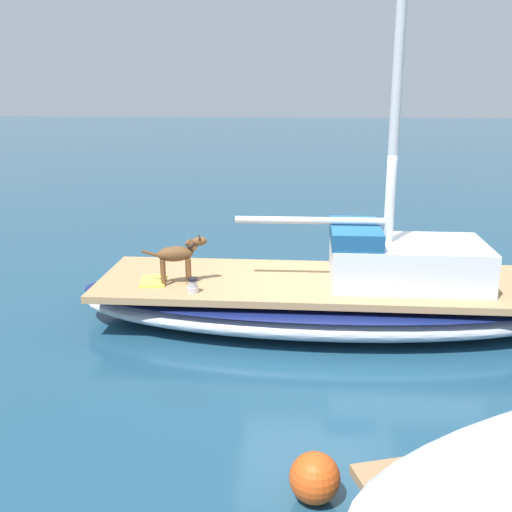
{
  "coord_description": "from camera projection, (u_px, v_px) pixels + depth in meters",
  "views": [
    {
      "loc": [
        8.72,
        -0.43,
        3.44
      ],
      "look_at": [
        0.0,
        -1.0,
        1.01
      ],
      "focal_mm": 43.31,
      "sensor_mm": 36.0,
      "label": 1
    }
  ],
  "objects": [
    {
      "name": "cabin_house",
      "position": [
        402.0,
        259.0,
        8.92
      ],
      "size": [
        1.44,
        2.24,
        0.84
      ],
      "color": "silver",
      "rests_on": "sailboat_main"
    },
    {
      "name": "sailboat_main",
      "position": [
        323.0,
        301.0,
        9.19
      ],
      "size": [
        2.64,
        7.28,
        0.66
      ],
      "color": "#B2B7C1",
      "rests_on": "ground"
    },
    {
      "name": "ground_plane",
      "position": [
        322.0,
        322.0,
        9.28
      ],
      "size": [
        120.0,
        120.0,
        0.0
      ],
      "primitive_type": "plane",
      "color": "navy"
    },
    {
      "name": "dog_brown",
      "position": [
        178.0,
        255.0,
        8.84
      ],
      "size": [
        0.37,
        0.92,
        0.7
      ],
      "color": "brown",
      "rests_on": "sailboat_main"
    },
    {
      "name": "deck_winch",
      "position": [
        193.0,
        286.0,
        8.53
      ],
      "size": [
        0.16,
        0.16,
        0.21
      ],
      "color": "#B7B7BC",
      "rests_on": "sailboat_main"
    },
    {
      "name": "deck_towel",
      "position": [
        153.0,
        281.0,
        9.01
      ],
      "size": [
        0.6,
        0.43,
        0.03
      ],
      "primitive_type": "cube",
      "rotation": [
        0.0,
        0.0,
        0.14
      ],
      "color": "#D8D14C",
      "rests_on": "sailboat_main"
    },
    {
      "name": "mooring_buoy",
      "position": [
        315.0,
        478.0,
        5.24
      ],
      "size": [
        0.44,
        0.44,
        0.44
      ],
      "primitive_type": "sphere",
      "color": "#E55119",
      "rests_on": "ground"
    },
    {
      "name": "mast_main",
      "position": [
        391.0,
        12.0,
        8.05
      ],
      "size": [
        0.14,
        2.27,
        8.15
      ],
      "color": "silver",
      "rests_on": "sailboat_main"
    }
  ]
}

